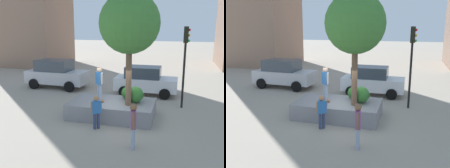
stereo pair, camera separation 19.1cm
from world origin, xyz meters
The scene contains 12 objects.
ground_plane centered at (0.00, 0.00, 0.00)m, with size 120.00×120.00×0.00m, color #9E9384.
planter_ledge centered at (-0.35, 0.26, 0.40)m, with size 4.20×2.45×0.80m, color gray.
plaza_tree centered at (0.55, -0.08, 4.60)m, with size 2.77×2.77×5.21m.
boxwood_shrub centered at (0.81, 0.39, 1.20)m, with size 0.80×0.80×0.80m, color #2D6628.
hedge_clump centered at (0.34, 0.85, 1.13)m, with size 0.67×0.67×0.67m, color #2D6628.
skateboard centered at (-0.99, 0.22, 0.85)m, with size 0.67×0.75×0.07m.
skateboarder centered at (-0.99, 0.22, 1.82)m, with size 0.46×0.43×1.65m.
sedan_parked centered at (-5.88, 5.10, 1.05)m, with size 4.51×2.24×2.06m.
police_car centered at (0.67, 4.84, 0.95)m, with size 4.04×1.90×1.88m.
traffic_light_corner centered at (3.07, 2.63, 3.05)m, with size 0.35×0.29×4.46m.
passerby_with_bag centered at (-0.61, -1.43, 0.89)m, with size 0.43×0.40×1.55m.
bystander_watching centered at (1.30, -2.81, 1.02)m, with size 0.30×0.59×1.77m.
Camera 1 is at (2.85, -11.53, 4.58)m, focal length 40.79 mm.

